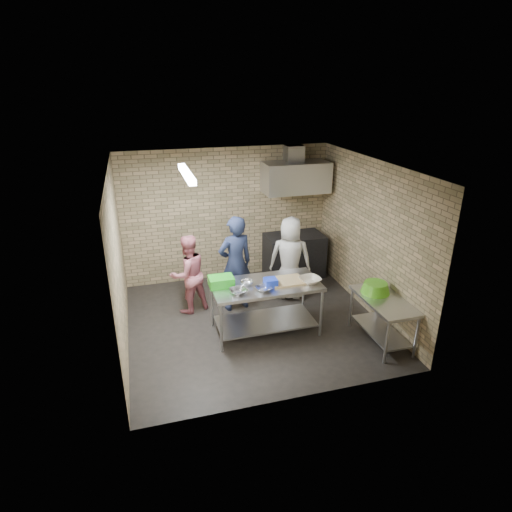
# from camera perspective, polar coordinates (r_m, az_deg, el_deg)

# --- Properties ---
(floor) EXTENTS (4.20, 4.20, 0.00)m
(floor) POSITION_cam_1_polar(r_m,az_deg,el_deg) (7.58, -0.32, -8.70)
(floor) COLOR black
(floor) RESTS_ON ground
(ceiling) EXTENTS (4.20, 4.20, 0.00)m
(ceiling) POSITION_cam_1_polar(r_m,az_deg,el_deg) (6.60, -0.37, 11.79)
(ceiling) COLOR black
(ceiling) RESTS_ON ground
(back_wall) EXTENTS (4.20, 0.06, 2.70)m
(back_wall) POSITION_cam_1_polar(r_m,az_deg,el_deg) (8.81, -3.85, 5.44)
(back_wall) COLOR tan
(back_wall) RESTS_ON ground
(front_wall) EXTENTS (4.20, 0.06, 2.70)m
(front_wall) POSITION_cam_1_polar(r_m,az_deg,el_deg) (5.26, 5.57, -6.91)
(front_wall) COLOR tan
(front_wall) RESTS_ON ground
(left_wall) EXTENTS (0.06, 4.00, 2.70)m
(left_wall) POSITION_cam_1_polar(r_m,az_deg,el_deg) (6.77, -17.74, -1.00)
(left_wall) COLOR tan
(left_wall) RESTS_ON ground
(right_wall) EXTENTS (0.06, 4.00, 2.70)m
(right_wall) POSITION_cam_1_polar(r_m,az_deg,el_deg) (7.77, 14.76, 2.37)
(right_wall) COLOR tan
(right_wall) RESTS_ON ground
(prep_table) EXTENTS (1.74, 0.87, 0.87)m
(prep_table) POSITION_cam_1_polar(r_m,az_deg,el_deg) (7.13, 1.26, -6.83)
(prep_table) COLOR silver
(prep_table) RESTS_ON floor
(side_counter) EXTENTS (0.60, 1.20, 0.75)m
(side_counter) POSITION_cam_1_polar(r_m,az_deg,el_deg) (7.18, 16.26, -8.13)
(side_counter) COLOR silver
(side_counter) RESTS_ON floor
(stove) EXTENTS (1.20, 0.70, 0.90)m
(stove) POSITION_cam_1_polar(r_m,az_deg,el_deg) (9.16, 5.04, 0.10)
(stove) COLOR black
(stove) RESTS_ON floor
(range_hood) EXTENTS (1.30, 0.60, 0.60)m
(range_hood) POSITION_cam_1_polar(r_m,az_deg,el_deg) (8.72, 5.29, 10.30)
(range_hood) COLOR silver
(range_hood) RESTS_ON back_wall
(hood_duct) EXTENTS (0.35, 0.30, 0.30)m
(hood_duct) POSITION_cam_1_polar(r_m,az_deg,el_deg) (8.78, 5.04, 13.38)
(hood_duct) COLOR #A5A8AD
(hood_duct) RESTS_ON back_wall
(wall_shelf) EXTENTS (0.80, 0.20, 0.04)m
(wall_shelf) POSITION_cam_1_polar(r_m,az_deg,el_deg) (9.04, 6.62, 9.51)
(wall_shelf) COLOR #3F2B19
(wall_shelf) RESTS_ON back_wall
(fluorescent_fixture) EXTENTS (0.10, 1.25, 0.08)m
(fluorescent_fixture) POSITION_cam_1_polar(r_m,az_deg,el_deg) (6.42, -9.15, 10.67)
(fluorescent_fixture) COLOR white
(fluorescent_fixture) RESTS_ON ceiling
(green_crate) EXTENTS (0.39, 0.29, 0.15)m
(green_crate) POSITION_cam_1_polar(r_m,az_deg,el_deg) (6.84, -4.62, -3.37)
(green_crate) COLOR green
(green_crate) RESTS_ON prep_table
(blue_tub) EXTENTS (0.19, 0.19, 0.13)m
(blue_tub) POSITION_cam_1_polar(r_m,az_deg,el_deg) (6.83, 1.94, -3.51)
(blue_tub) COLOR blue
(blue_tub) RESTS_ON prep_table
(cutting_board) EXTENTS (0.53, 0.41, 0.03)m
(cutting_board) POSITION_cam_1_polar(r_m,az_deg,el_deg) (7.00, 4.08, -3.29)
(cutting_board) COLOR tan
(cutting_board) RESTS_ON prep_table
(mixing_bowl_a) EXTENTS (0.32, 0.32, 0.07)m
(mixing_bowl_a) POSITION_cam_1_polar(r_m,az_deg,el_deg) (6.62, -2.35, -4.67)
(mixing_bowl_a) COLOR #A9ABB0
(mixing_bowl_a) RESTS_ON prep_table
(mixing_bowl_b) EXTENTS (0.24, 0.24, 0.06)m
(mixing_bowl_b) POSITION_cam_1_polar(r_m,az_deg,el_deg) (6.88, -1.22, -3.56)
(mixing_bowl_b) COLOR silver
(mixing_bowl_b) RESTS_ON prep_table
(mixing_bowl_c) EXTENTS (0.29, 0.29, 0.06)m
(mixing_bowl_c) POSITION_cam_1_polar(r_m,az_deg,el_deg) (6.70, 1.03, -4.34)
(mixing_bowl_c) COLOR #B7B9BE
(mixing_bowl_c) RESTS_ON prep_table
(ceramic_bowl) EXTENTS (0.39, 0.39, 0.08)m
(ceramic_bowl) POSITION_cam_1_polar(r_m,az_deg,el_deg) (7.00, 7.15, -3.18)
(ceramic_bowl) COLOR beige
(ceramic_bowl) RESTS_ON prep_table
(green_basin) EXTENTS (0.46, 0.46, 0.17)m
(green_basin) POSITION_cam_1_polar(r_m,az_deg,el_deg) (7.14, 15.49, -4.02)
(green_basin) COLOR #59C626
(green_basin) RESTS_ON side_counter
(bottle_red) EXTENTS (0.07, 0.07, 0.18)m
(bottle_red) POSITION_cam_1_polar(r_m,az_deg,el_deg) (8.93, 5.14, 10.13)
(bottle_red) COLOR #B22619
(bottle_red) RESTS_ON wall_shelf
(bottle_green) EXTENTS (0.06, 0.06, 0.15)m
(bottle_green) POSITION_cam_1_polar(r_m,az_deg,el_deg) (9.08, 7.53, 10.14)
(bottle_green) COLOR green
(bottle_green) RESTS_ON wall_shelf
(man_navy) EXTENTS (0.71, 0.54, 1.76)m
(man_navy) POSITION_cam_1_polar(r_m,az_deg,el_deg) (7.64, -2.72, -1.03)
(man_navy) COLOR #151C36
(man_navy) RESTS_ON floor
(woman_pink) EXTENTS (0.85, 0.76, 1.44)m
(woman_pink) POSITION_cam_1_polar(r_m,az_deg,el_deg) (7.71, -8.93, -2.38)
(woman_pink) COLOR #C36775
(woman_pink) RESTS_ON floor
(woman_white) EXTENTS (0.91, 0.75, 1.59)m
(woman_white) POSITION_cam_1_polar(r_m,az_deg,el_deg) (8.09, 4.52, -0.33)
(woman_white) COLOR silver
(woman_white) RESTS_ON floor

